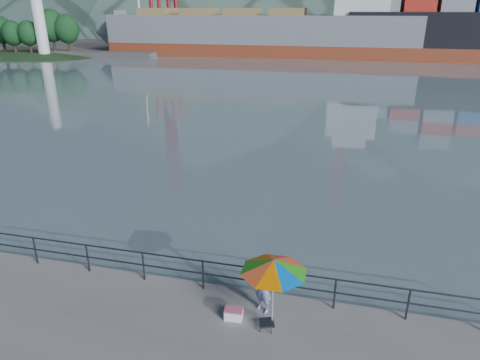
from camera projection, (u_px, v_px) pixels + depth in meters
The scene contains 10 objects.
harbor_water at pixel (334, 37), 129.21m from camera, with size 500.00×280.00×0.00m, color slate.
far_dock at pixel (374, 48), 93.67m from camera, with size 200.00×40.00×0.40m, color #514F4C.
guardrail at pixel (173, 270), 13.43m from camera, with size 22.00×0.06×1.03m.
lighthouse_islet at pixel (21, 54), 79.99m from camera, with size 48.00×26.40×19.20m.
fisherman at pixel (263, 288), 12.15m from camera, with size 0.56×0.37×1.55m, color navy.
beach_umbrella at pixel (274, 266), 11.02m from camera, with size 2.32×2.32×2.18m.
folding_stool at pixel (267, 325), 11.65m from camera, with size 0.48×0.48×0.25m.
cooler_bag at pixel (234, 314), 12.06m from camera, with size 0.50×0.33×0.29m, color white.
fishing_rod at pixel (268, 288), 13.42m from camera, with size 0.02×0.02×2.10m, color black.
bulk_carrier at pixel (269, 32), 79.77m from camera, with size 57.23×9.91×14.50m.
Camera 1 is at (4.77, -8.87, 8.17)m, focal length 32.00 mm.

